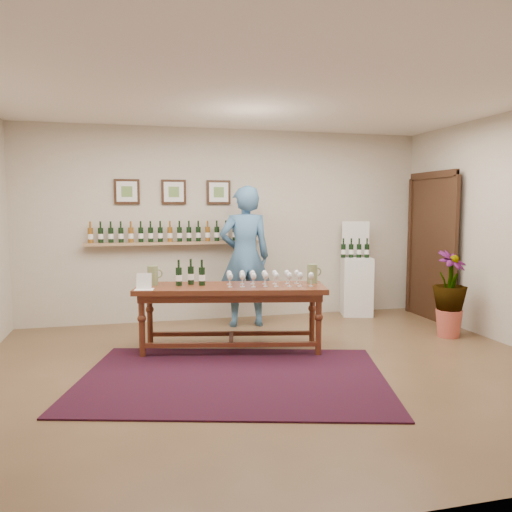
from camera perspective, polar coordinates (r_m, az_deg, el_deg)
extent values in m
plane|color=brown|center=(5.26, 2.15, -12.88)|extent=(6.00, 6.00, 0.00)
plane|color=beige|center=(7.42, -3.16, 3.56)|extent=(6.00, 0.00, 6.00)
plane|color=beige|center=(2.69, 17.18, -0.38)|extent=(6.00, 0.00, 6.00)
plane|color=white|center=(5.11, 2.27, 18.43)|extent=(6.00, 6.00, 0.00)
cube|color=tan|center=(7.24, -9.25, 1.46)|extent=(2.50, 0.16, 0.04)
cube|color=black|center=(7.82, 19.71, 0.78)|extent=(0.10, 1.00, 2.10)
cube|color=black|center=(7.79, 19.41, 0.77)|extent=(0.04, 1.12, 2.22)
cube|color=black|center=(7.26, -14.54, 7.13)|extent=(0.35, 0.03, 0.35)
cube|color=white|center=(7.25, -14.55, 7.14)|extent=(0.28, 0.01, 0.28)
cube|color=#668A45|center=(7.24, -14.55, 7.14)|extent=(0.15, 0.00, 0.15)
cube|color=black|center=(7.29, -9.39, 7.23)|extent=(0.35, 0.03, 0.35)
cube|color=white|center=(7.27, -9.38, 7.24)|extent=(0.28, 0.01, 0.28)
cube|color=#668A45|center=(7.27, -9.37, 7.24)|extent=(0.15, 0.00, 0.15)
cube|color=black|center=(7.37, -4.30, 7.28)|extent=(0.35, 0.03, 0.35)
cube|color=white|center=(7.35, -4.28, 7.28)|extent=(0.28, 0.01, 0.28)
cube|color=#668A45|center=(7.35, -4.27, 7.28)|extent=(0.15, 0.00, 0.15)
cube|color=#400B10|center=(5.00, -2.65, -13.79)|extent=(3.36, 2.67, 0.02)
cube|color=#4F2313|center=(5.76, -2.88, -3.69)|extent=(2.25, 1.12, 0.06)
cube|color=#4F2313|center=(5.77, -2.88, -4.36)|extent=(2.11, 0.98, 0.10)
cylinder|color=#4F2313|center=(5.70, -12.90, -7.85)|extent=(0.08, 0.08, 0.71)
cylinder|color=#4F2313|center=(5.67, 7.16, -7.83)|extent=(0.08, 0.08, 0.71)
cylinder|color=#4F2313|center=(6.17, -12.04, -6.80)|extent=(0.08, 0.08, 0.71)
cylinder|color=#4F2313|center=(6.14, 6.43, -6.77)|extent=(0.08, 0.08, 0.71)
cube|color=#4F2313|center=(5.65, -2.89, -10.09)|extent=(1.93, 0.46, 0.05)
cube|color=#4F2313|center=(6.13, -2.82, -8.84)|extent=(1.93, 0.46, 0.05)
cube|color=#4F2313|center=(5.89, -2.85, -9.44)|extent=(0.15, 0.49, 0.05)
cube|color=white|center=(5.61, -12.69, -2.84)|extent=(0.22, 0.18, 0.18)
cube|color=white|center=(7.86, 11.40, -3.42)|extent=(0.55, 0.55, 0.89)
cube|color=white|center=(7.90, 11.30, 1.99)|extent=(0.41, 0.13, 0.58)
cone|color=#BD503F|center=(6.93, 21.16, -7.18)|extent=(0.33, 0.33, 0.35)
imported|color=#163516|center=(6.84, 21.30, -3.26)|extent=(0.67, 0.67, 0.61)
imported|color=#3B658D|center=(6.94, -1.27, -0.07)|extent=(0.73, 0.50, 1.96)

